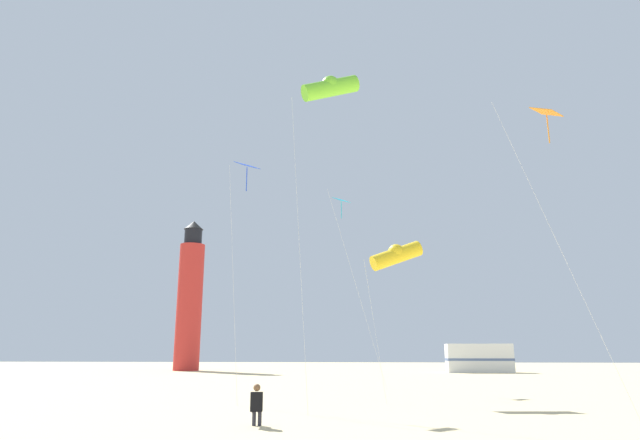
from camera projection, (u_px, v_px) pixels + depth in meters
name	position (u px, v px, depth m)	size (l,w,h in m)	color
kite_flyer_standing	(257.00, 404.00, 15.27)	(0.38, 0.53, 1.16)	black
kite_diamond_blue	(246.00, 175.00, 24.09)	(1.39, 1.39, 10.32)	silver
kite_tube_lime	(330.00, 87.00, 22.64)	(3.01, 2.54, 13.46)	silver
kite_diamond_cyan	(342.00, 208.00, 34.22)	(3.25, 3.14, 11.61)	silver
kite_tube_gold	(396.00, 255.00, 24.64)	(2.77, 2.25, 7.01)	silver
kite_diamond_orange	(547.00, 123.00, 19.44)	(3.12, 2.76, 10.69)	silver
lighthouse_distant	(190.00, 299.00, 61.09)	(2.80, 2.80, 16.80)	red
rv_van_white	(479.00, 358.00, 54.47)	(6.46, 2.39, 2.80)	white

